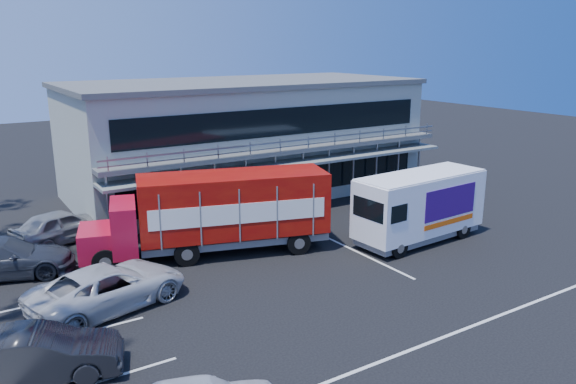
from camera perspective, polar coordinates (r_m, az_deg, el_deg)
ground at (r=24.49m, az=6.10°, el=-8.25°), size 120.00×120.00×0.00m
building at (r=37.21m, az=-4.48°, el=5.63°), size 22.40×12.00×7.30m
red_truck at (r=26.18m, az=-7.17°, el=-1.91°), size 11.49×5.63×3.78m
white_van at (r=28.43m, az=13.22°, el=-1.38°), size 7.17×2.84×3.44m
parked_car_b at (r=18.52m, az=-23.99°, el=-14.88°), size 4.99×3.02×1.55m
parked_car_c at (r=22.14m, az=-17.74°, el=-9.18°), size 6.39×4.17×1.63m
parked_car_d at (r=26.66m, az=-27.04°, el=-5.98°), size 6.18×3.92×1.67m
parked_car_e at (r=30.02m, az=-22.01°, el=-3.21°), size 5.26×3.53×1.66m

